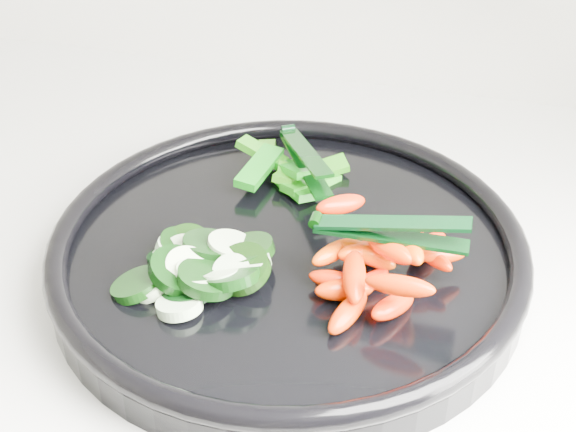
# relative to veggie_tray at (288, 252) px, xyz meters

# --- Properties ---
(veggie_tray) EXTENTS (0.47, 0.47, 0.04)m
(veggie_tray) POSITION_rel_veggie_tray_xyz_m (0.00, 0.00, 0.00)
(veggie_tray) COLOR black
(veggie_tray) RESTS_ON counter
(cucumber_pile) EXTENTS (0.12, 0.11, 0.04)m
(cucumber_pile) POSITION_rel_veggie_tray_xyz_m (-0.05, -0.05, 0.01)
(cucumber_pile) COLOR black
(cucumber_pile) RESTS_ON veggie_tray
(carrot_pile) EXTENTS (0.12, 0.15, 0.05)m
(carrot_pile) POSITION_rel_veggie_tray_xyz_m (0.08, -0.02, 0.02)
(carrot_pile) COLOR red
(carrot_pile) RESTS_ON veggie_tray
(pepper_pile) EXTENTS (0.11, 0.09, 0.03)m
(pepper_pile) POSITION_rel_veggie_tray_xyz_m (-0.03, 0.10, 0.01)
(pepper_pile) COLOR #1A740B
(pepper_pile) RESTS_ON veggie_tray
(tong_carrot) EXTENTS (0.11, 0.02, 0.02)m
(tong_carrot) POSITION_rel_veggie_tray_xyz_m (0.08, -0.02, 0.05)
(tong_carrot) COLOR black
(tong_carrot) RESTS_ON carrot_pile
(tong_pepper) EXTENTS (0.07, 0.10, 0.02)m
(tong_pepper) POSITION_rel_veggie_tray_xyz_m (-0.01, 0.10, 0.03)
(tong_pepper) COLOR black
(tong_pepper) RESTS_ON pepper_pile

